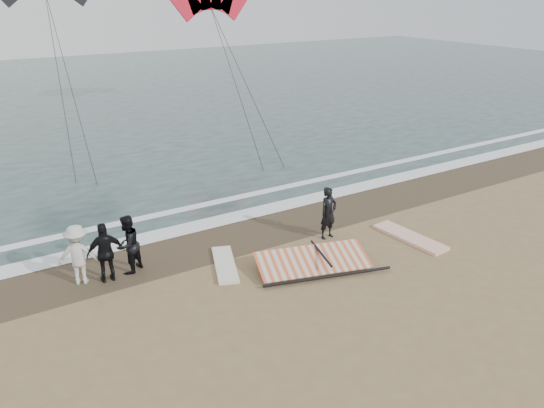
{
  "coord_description": "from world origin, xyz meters",
  "views": [
    {
      "loc": [
        -8.87,
        -10.22,
        8.0
      ],
      "look_at": [
        -0.74,
        3.0,
        1.6
      ],
      "focal_mm": 35.0,
      "sensor_mm": 36.0,
      "label": 1
    }
  ],
  "objects_px": {
    "man_main": "(328,213)",
    "board_cream": "(225,264)",
    "board_white": "(410,237)",
    "sail_rig": "(308,262)"
  },
  "relations": [
    {
      "from": "man_main",
      "to": "board_cream",
      "type": "height_order",
      "value": "man_main"
    },
    {
      "from": "board_white",
      "to": "board_cream",
      "type": "distance_m",
      "value": 6.45
    },
    {
      "from": "board_white",
      "to": "sail_rig",
      "type": "bearing_deg",
      "value": 172.53
    },
    {
      "from": "board_white",
      "to": "board_cream",
      "type": "relative_size",
      "value": 1.19
    },
    {
      "from": "man_main",
      "to": "board_white",
      "type": "bearing_deg",
      "value": -40.77
    },
    {
      "from": "board_white",
      "to": "board_cream",
      "type": "height_order",
      "value": "board_white"
    },
    {
      "from": "sail_rig",
      "to": "man_main",
      "type": "bearing_deg",
      "value": 37.95
    },
    {
      "from": "man_main",
      "to": "sail_rig",
      "type": "height_order",
      "value": "man_main"
    },
    {
      "from": "sail_rig",
      "to": "board_white",
      "type": "bearing_deg",
      "value": -2.57
    },
    {
      "from": "man_main",
      "to": "sail_rig",
      "type": "distance_m",
      "value": 2.37
    }
  ]
}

